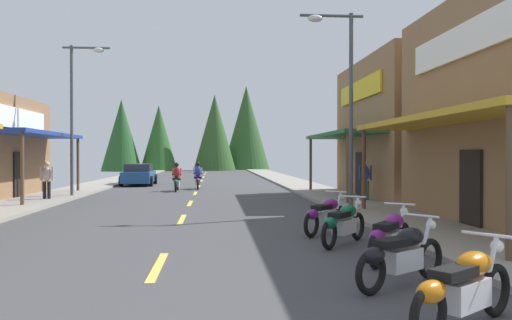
% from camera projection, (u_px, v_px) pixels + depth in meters
% --- Properties ---
extents(ground, '(10.29, 81.54, 0.10)m').
position_uv_depth(ground, '(195.00, 195.00, 26.05)').
color(ground, '#424244').
extents(sidewalk_left, '(2.58, 81.54, 0.12)m').
position_uv_depth(sidewalk_left, '(65.00, 193.00, 25.53)').
color(sidewalk_left, gray).
rests_on(sidewalk_left, ground).
extents(sidewalk_right, '(2.58, 81.54, 0.12)m').
position_uv_depth(sidewalk_right, '(320.00, 192.00, 26.56)').
color(sidewalk_right, gray).
rests_on(sidewalk_right, ground).
extents(centerline_dashes, '(0.16, 57.98, 0.01)m').
position_uv_depth(centerline_dashes, '(198.00, 188.00, 30.23)').
color(centerline_dashes, '#E0C64C').
rests_on(centerline_dashes, ground).
extents(storefront_right_far, '(9.88, 9.03, 6.36)m').
position_uv_depth(storefront_right_far, '(444.00, 129.00, 24.11)').
color(storefront_right_far, olive).
rests_on(storefront_right_far, ground).
extents(streetlamp_left, '(2.13, 0.30, 6.99)m').
position_uv_depth(streetlamp_left, '(78.00, 100.00, 23.59)').
color(streetlamp_left, '#474C51').
rests_on(streetlamp_left, ground).
extents(streetlamp_right, '(2.13, 0.30, 6.70)m').
position_uv_depth(streetlamp_right, '(342.00, 85.00, 17.15)').
color(streetlamp_right, '#474C51').
rests_on(streetlamp_right, ground).
extents(motorcycle_parked_right_0, '(1.79, 1.33, 1.04)m').
position_uv_depth(motorcycle_parked_right_0, '(464.00, 287.00, 5.73)').
color(motorcycle_parked_right_0, black).
rests_on(motorcycle_parked_right_0, ground).
extents(motorcycle_parked_right_1, '(1.80, 1.32, 1.04)m').
position_uv_depth(motorcycle_parked_right_1, '(401.00, 254.00, 7.64)').
color(motorcycle_parked_right_1, black).
rests_on(motorcycle_parked_right_1, ground).
extents(motorcycle_parked_right_2, '(1.41, 1.74, 1.04)m').
position_uv_depth(motorcycle_parked_right_2, '(390.00, 235.00, 9.44)').
color(motorcycle_parked_right_2, black).
rests_on(motorcycle_parked_right_2, ground).
extents(motorcycle_parked_right_3, '(1.41, 1.74, 1.04)m').
position_uv_depth(motorcycle_parked_right_3, '(344.00, 223.00, 11.21)').
color(motorcycle_parked_right_3, black).
rests_on(motorcycle_parked_right_3, ground).
extents(motorcycle_parked_right_4, '(1.48, 1.68, 1.04)m').
position_uv_depth(motorcycle_parked_right_4, '(326.00, 214.00, 12.78)').
color(motorcycle_parked_right_4, black).
rests_on(motorcycle_parked_right_4, ground).
extents(rider_cruising_lead, '(0.60, 2.14, 1.57)m').
position_uv_depth(rider_cruising_lead, '(177.00, 179.00, 27.97)').
color(rider_cruising_lead, black).
rests_on(rider_cruising_lead, ground).
extents(rider_cruising_trailing, '(0.60, 2.14, 1.57)m').
position_uv_depth(rider_cruising_trailing, '(198.00, 178.00, 29.74)').
color(rider_cruising_trailing, black).
rests_on(rider_cruising_trailing, ground).
extents(pedestrian_by_shop, '(0.57, 0.30, 1.77)m').
position_uv_depth(pedestrian_by_shop, '(365.00, 178.00, 21.24)').
color(pedestrian_by_shop, '#3F593F').
rests_on(pedestrian_by_shop, ground).
extents(pedestrian_strolling, '(0.57, 0.26, 1.70)m').
position_uv_depth(pedestrian_strolling, '(47.00, 178.00, 21.69)').
color(pedestrian_strolling, black).
rests_on(pedestrian_strolling, ground).
extents(parked_car_curbside, '(2.13, 4.34, 1.40)m').
position_uv_depth(parked_car_curbside, '(139.00, 175.00, 33.59)').
color(parked_car_curbside, '#1E4C8C').
rests_on(parked_car_curbside, ground).
extents(treeline_backdrop, '(21.55, 12.22, 11.57)m').
position_uv_depth(treeline_backdrop, '(198.00, 133.00, 68.15)').
color(treeline_backdrop, '#215023').
rests_on(treeline_backdrop, ground).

